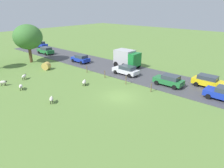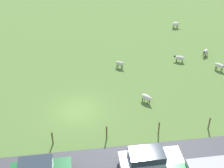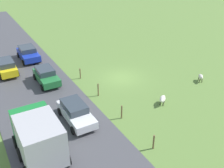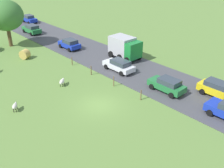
# 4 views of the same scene
# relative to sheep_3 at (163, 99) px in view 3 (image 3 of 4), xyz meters

# --- Properties ---
(ground_plane) EXTENTS (160.00, 160.00, 0.00)m
(ground_plane) POSITION_rel_sheep_3_xyz_m (0.41, -6.24, -0.51)
(ground_plane) COLOR olive
(road_strip) EXTENTS (8.00, 80.00, 0.06)m
(road_strip) POSITION_rel_sheep_3_xyz_m (9.35, -6.24, -0.48)
(road_strip) COLOR #47474C
(road_strip) RESTS_ON ground_plane
(sheep_3) EXTENTS (1.16, 1.09, 0.76)m
(sheep_3) POSITION_rel_sheep_3_xyz_m (0.00, 0.00, 0.00)
(sheep_3) COLOR silver
(sheep_3) RESTS_ON ground_plane
(sheep_5) EXTENTS (0.91, 1.03, 0.76)m
(sheep_5) POSITION_rel_sheep_3_xyz_m (-6.34, -1.44, 0.02)
(sheep_5) COLOR beige
(sheep_5) RESTS_ON ground_plane
(fence_post_0) EXTENTS (0.12, 0.12, 1.16)m
(fence_post_0) POSITION_rel_sheep_3_xyz_m (4.32, -8.37, 0.07)
(fence_post_0) COLOR brown
(fence_post_0) RESTS_ON ground_plane
(fence_post_1) EXTENTS (0.12, 0.12, 1.29)m
(fence_post_1) POSITION_rel_sheep_3_xyz_m (4.32, -4.18, 0.13)
(fence_post_1) COLOR brown
(fence_post_1) RESTS_ON ground_plane
(fence_post_2) EXTENTS (0.12, 0.12, 1.21)m
(fence_post_2) POSITION_rel_sheep_3_xyz_m (4.32, 0.02, 0.09)
(fence_post_2) COLOR brown
(fence_post_2) RESTS_ON ground_plane
(fence_post_3) EXTENTS (0.12, 0.12, 1.17)m
(fence_post_3) POSITION_rel_sheep_3_xyz_m (4.32, 4.21, 0.07)
(fence_post_3) COLOR brown
(fence_post_3) RESTS_ON ground_plane
(truck_0) EXTENTS (2.79, 4.56, 3.09)m
(truck_0) POSITION_rel_sheep_3_xyz_m (11.36, 1.09, 1.23)
(truck_0) COLOR #197F33
(truck_0) RESTS_ON road_strip
(car_2) EXTENTS (1.99, 4.14, 1.57)m
(car_2) POSITION_rel_sheep_3_xyz_m (7.77, -9.14, 0.36)
(car_2) COLOR #237238
(car_2) RESTS_ON road_strip
(car_3) EXTENTS (1.96, 4.57, 1.64)m
(car_3) POSITION_rel_sheep_3_xyz_m (10.92, -13.58, 0.40)
(car_3) COLOR yellow
(car_3) RESTS_ON road_strip
(car_4) EXTENTS (1.99, 4.44, 1.51)m
(car_4) POSITION_rel_sheep_3_xyz_m (7.70, -1.55, 0.34)
(car_4) COLOR silver
(car_4) RESTS_ON road_strip
(car_6) EXTENTS (2.18, 4.35, 1.59)m
(car_6) POSITION_rel_sheep_3_xyz_m (7.82, -16.34, 0.38)
(car_6) COLOR #1933B2
(car_6) RESTS_ON road_strip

